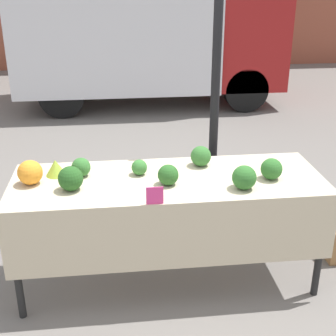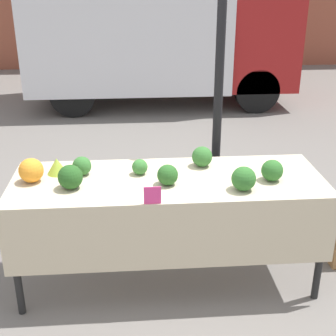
# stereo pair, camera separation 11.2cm
# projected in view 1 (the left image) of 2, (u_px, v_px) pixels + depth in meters

# --- Properties ---
(ground_plane) EXTENTS (40.00, 40.00, 0.00)m
(ground_plane) POSITION_uv_depth(u_px,v_px,m) (168.00, 277.00, 3.55)
(ground_plane) COLOR slate
(tent_pole) EXTENTS (0.07, 0.07, 2.64)m
(tent_pole) POSITION_uv_depth(u_px,v_px,m) (215.00, 86.00, 3.61)
(tent_pole) COLOR black
(tent_pole) RESTS_ON ground_plane
(parked_truck) EXTENTS (4.32, 1.90, 2.56)m
(parked_truck) POSITION_uv_depth(u_px,v_px,m) (140.00, 22.00, 7.70)
(parked_truck) COLOR silver
(parked_truck) RESTS_ON ground_plane
(market_table) EXTENTS (2.16, 0.76, 0.82)m
(market_table) POSITION_uv_depth(u_px,v_px,m) (169.00, 196.00, 3.21)
(market_table) COLOR beige
(market_table) RESTS_ON ground_plane
(orange_cauliflower) EXTENTS (0.17, 0.17, 0.17)m
(orange_cauliflower) POSITION_uv_depth(u_px,v_px,m) (30.00, 172.00, 3.12)
(orange_cauliflower) COLOR orange
(orange_cauliflower) RESTS_ON market_table
(romanesco_head) EXTENTS (0.14, 0.14, 0.11)m
(romanesco_head) POSITION_uv_depth(u_px,v_px,m) (56.00, 168.00, 3.26)
(romanesco_head) COLOR #93B238
(romanesco_head) RESTS_ON market_table
(broccoli_head_0) EXTENTS (0.15, 0.15, 0.15)m
(broccoli_head_0) POSITION_uv_depth(u_px,v_px,m) (271.00, 169.00, 3.20)
(broccoli_head_0) COLOR #2D6628
(broccoli_head_0) RESTS_ON market_table
(broccoli_head_1) EXTENTS (0.16, 0.16, 0.16)m
(broccoli_head_1) POSITION_uv_depth(u_px,v_px,m) (244.00, 177.00, 3.05)
(broccoli_head_1) COLOR #2D6628
(broccoli_head_1) RESTS_ON market_table
(broccoli_head_2) EXTENTS (0.16, 0.16, 0.16)m
(broccoli_head_2) POSITION_uv_depth(u_px,v_px,m) (71.00, 179.00, 3.03)
(broccoli_head_2) COLOR #23511E
(broccoli_head_2) RESTS_ON market_table
(broccoli_head_3) EXTENTS (0.11, 0.11, 0.11)m
(broccoli_head_3) POSITION_uv_depth(u_px,v_px,m) (139.00, 167.00, 3.27)
(broccoli_head_3) COLOR #387533
(broccoli_head_3) RESTS_ON market_table
(broccoli_head_4) EXTENTS (0.15, 0.15, 0.15)m
(broccoli_head_4) POSITION_uv_depth(u_px,v_px,m) (201.00, 156.00, 3.41)
(broccoli_head_4) COLOR #336B2D
(broccoli_head_4) RESTS_ON market_table
(broccoli_head_5) EXTENTS (0.13, 0.13, 0.13)m
(broccoli_head_5) POSITION_uv_depth(u_px,v_px,m) (81.00, 167.00, 3.25)
(broccoli_head_5) COLOR #336B2D
(broccoli_head_5) RESTS_ON market_table
(broccoli_head_6) EXTENTS (0.14, 0.14, 0.14)m
(broccoli_head_6) POSITION_uv_depth(u_px,v_px,m) (168.00, 175.00, 3.11)
(broccoli_head_6) COLOR #285B23
(broccoli_head_6) RESTS_ON market_table
(price_sign) EXTENTS (0.11, 0.01, 0.12)m
(price_sign) POSITION_uv_depth(u_px,v_px,m) (155.00, 196.00, 2.86)
(price_sign) COLOR #E53D84
(price_sign) RESTS_ON market_table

